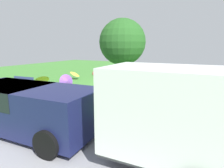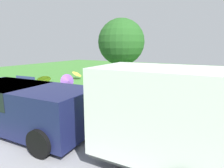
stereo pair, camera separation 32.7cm
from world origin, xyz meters
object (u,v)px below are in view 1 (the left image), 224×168
(van_dark, at_px, (25,104))
(parasol_red_0, at_px, (95,73))
(park_bench, at_px, (25,83))
(parasol_teal_0, at_px, (152,78))
(shade_tree, at_px, (122,43))
(parasol_orange_0, at_px, (172,88))
(parasol_purple_0, at_px, (150,84))
(parasol_yellow_0, at_px, (42,79))
(parasol_pink_0, at_px, (111,73))
(parasol_yellow_1, at_px, (75,74))
(parasol_blue_0, at_px, (68,90))
(parasol_purple_3, at_px, (67,81))
(parasol_orange_1, at_px, (175,80))
(box_trailer_white, at_px, (179,114))
(parasol_purple_1, at_px, (203,95))
(parasol_purple_2, at_px, (183,108))
(parasol_orange_3, at_px, (140,74))

(van_dark, height_order, parasol_red_0, van_dark)
(park_bench, relative_size, parasol_teal_0, 1.56)
(shade_tree, height_order, parasol_orange_0, shade_tree)
(parasol_purple_0, relative_size, parasol_yellow_0, 0.76)
(parasol_purple_0, bearing_deg, parasol_orange_0, 170.41)
(van_dark, distance_m, parasol_pink_0, 11.38)
(parasol_yellow_1, bearing_deg, shade_tree, 145.85)
(parasol_purple_0, xyz_separation_m, parasol_blue_0, (3.16, 4.29, 0.12))
(parasol_purple_3, bearing_deg, parasol_purple_0, -156.08)
(parasol_purple_0, bearing_deg, parasol_orange_1, -115.84)
(box_trailer_white, height_order, parasol_teal_0, box_trailer_white)
(parasol_purple_1, xyz_separation_m, parasol_purple_3, (8.24, 0.97, 0.18))
(shade_tree, distance_m, parasol_yellow_0, 7.05)
(van_dark, bearing_deg, parasol_yellow_1, -60.39)
(parasol_blue_0, xyz_separation_m, parasol_yellow_0, (3.82, -1.71, 0.05))
(parasol_pink_0, bearing_deg, parasol_purple_1, 150.42)
(box_trailer_white, xyz_separation_m, parasol_orange_1, (1.75, -9.99, -0.95))
(parasol_yellow_1, distance_m, parasol_purple_2, 10.57)
(shade_tree, distance_m, parasol_teal_0, 5.77)
(parasol_orange_3, bearing_deg, shade_tree, 102.48)
(parasol_blue_0, bearing_deg, parasol_purple_1, -154.57)
(van_dark, relative_size, parasol_orange_3, 6.37)
(park_bench, distance_m, parasol_purple_2, 9.63)
(parasol_orange_0, xyz_separation_m, parasol_yellow_1, (8.27, -1.12, 0.18))
(parasol_teal_0, height_order, parasol_orange_3, parasol_teal_0)
(parasol_red_0, relative_size, parasol_pink_0, 0.90)
(parasol_red_0, relative_size, parasol_orange_1, 0.80)
(parasol_blue_0, bearing_deg, shade_tree, -163.54)
(parasol_blue_0, distance_m, parasol_purple_3, 2.79)
(parasol_pink_0, xyz_separation_m, parasol_purple_2, (-7.16, 7.10, -0.06))
(park_bench, relative_size, parasol_orange_0, 2.01)
(parasol_blue_0, relative_size, parasol_yellow_1, 1.21)
(parasol_orange_1, xyz_separation_m, parasol_pink_0, (5.74, -0.81, 0.03))
(box_trailer_white, distance_m, parasol_pink_0, 13.18)
(parasol_purple_0, bearing_deg, parasol_purple_1, 158.32)
(box_trailer_white, height_order, parasol_orange_0, box_trailer_white)
(box_trailer_white, distance_m, parasol_blue_0, 6.96)
(parasol_yellow_0, distance_m, parasol_purple_3, 1.97)
(parasol_red_0, xyz_separation_m, parasol_pink_0, (-1.92, 0.33, 0.09))
(parasol_orange_1, bearing_deg, parasol_yellow_0, 31.23)
(van_dark, xyz_separation_m, parasol_yellow_0, (5.12, -5.30, -0.36))
(parasol_orange_0, relative_size, parasol_yellow_0, 0.65)
(parasol_purple_3, bearing_deg, parasol_yellow_0, 10.00)
(parasol_pink_0, bearing_deg, parasol_yellow_1, 45.48)
(parasol_pink_0, bearing_deg, parasol_purple_0, 145.57)
(parasol_pink_0, bearing_deg, park_bench, 70.66)
(parasol_purple_3, distance_m, parasol_teal_0, 6.16)
(box_trailer_white, xyz_separation_m, parasol_blue_0, (6.05, -3.35, -0.82))
(shade_tree, height_order, parasol_purple_1, shade_tree)
(parasol_orange_0, bearing_deg, parasol_red_0, -25.09)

